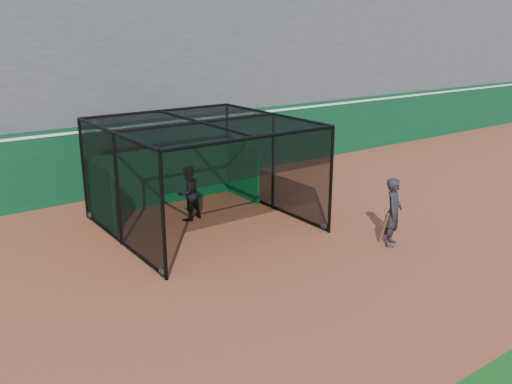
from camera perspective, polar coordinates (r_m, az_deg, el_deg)
ground at (r=13.39m, az=4.32°, el=-7.94°), size 120.00×120.00×0.00m
outfield_wall at (r=19.89m, az=-11.59°, el=4.03°), size 50.00×0.50×2.50m
grandstand at (r=22.93m, az=-16.14°, el=13.46°), size 50.00×7.85×8.95m
batting_cage at (r=15.73m, az=-5.68°, el=1.78°), size 5.25×5.37×3.06m
batter at (r=16.43m, az=-7.15°, el=-0.11°), size 0.95×0.83×1.68m
on_deck_player at (r=14.83m, az=14.24°, el=-2.07°), size 0.81×0.73×1.85m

